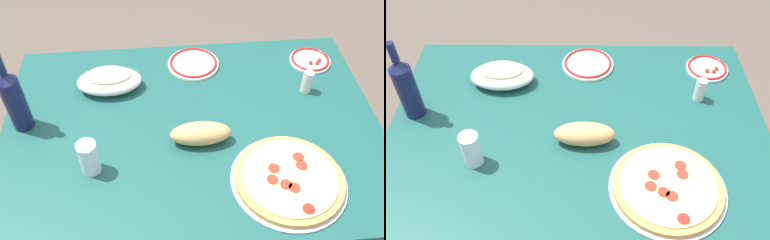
{
  "view_description": "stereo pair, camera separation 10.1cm",
  "coord_description": "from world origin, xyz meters",
  "views": [
    {
      "loc": [
        0.09,
        0.98,
        1.76
      ],
      "look_at": [
        0.0,
        0.0,
        0.73
      ],
      "focal_mm": 39.03,
      "sensor_mm": 36.0,
      "label": 1
    },
    {
      "loc": [
        -0.01,
        0.99,
        1.76
      ],
      "look_at": [
        0.0,
        0.0,
        0.73
      ],
      "focal_mm": 39.03,
      "sensor_mm": 36.0,
      "label": 2
    }
  ],
  "objects": [
    {
      "name": "ground_plane",
      "position": [
        0.0,
        0.0,
        0.0
      ],
      "size": [
        8.0,
        8.0,
        0.0
      ],
      "primitive_type": "plane",
      "color": "brown",
      "rests_on": "ground"
    },
    {
      "name": "dining_table",
      "position": [
        0.0,
        0.0,
        0.6
      ],
      "size": [
        1.31,
        0.94,
        0.7
      ],
      "color": "#194C47",
      "rests_on": "ground"
    },
    {
      "name": "pepperoni_pizza",
      "position": [
        -0.27,
        0.26,
        0.72
      ],
      "size": [
        0.36,
        0.36,
        0.03
      ],
      "color": "#B7B7BC",
      "rests_on": "dining_table"
    },
    {
      "name": "baked_pasta_dish",
      "position": [
        0.29,
        -0.22,
        0.75
      ],
      "size": [
        0.24,
        0.15,
        0.08
      ],
      "color": "white",
      "rests_on": "dining_table"
    },
    {
      "name": "wine_bottle",
      "position": [
        0.58,
        -0.06,
        0.83
      ],
      "size": [
        0.07,
        0.07,
        0.3
      ],
      "color": "#141942",
      "rests_on": "dining_table"
    },
    {
      "name": "water_glass",
      "position": [
        0.33,
        0.16,
        0.76
      ],
      "size": [
        0.06,
        0.06,
        0.12
      ],
      "primitive_type": "cylinder",
      "color": "silver",
      "rests_on": "dining_table"
    },
    {
      "name": "side_plate_near",
      "position": [
        -0.04,
        -0.33,
        0.71
      ],
      "size": [
        0.2,
        0.2,
        0.02
      ],
      "color": "white",
      "rests_on": "dining_table"
    },
    {
      "name": "side_plate_far",
      "position": [
        -0.51,
        -0.31,
        0.71
      ],
      "size": [
        0.16,
        0.16,
        0.02
      ],
      "color": "white",
      "rests_on": "dining_table"
    },
    {
      "name": "bread_loaf",
      "position": [
        -0.02,
        0.07,
        0.74
      ],
      "size": [
        0.2,
        0.08,
        0.08
      ],
      "primitive_type": "ellipsoid",
      "color": "tan",
      "rests_on": "dining_table"
    },
    {
      "name": "spice_shaker",
      "position": [
        -0.44,
        -0.14,
        0.75
      ],
      "size": [
        0.04,
        0.04,
        0.09
      ],
      "color": "silver",
      "rests_on": "dining_table"
    }
  ]
}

